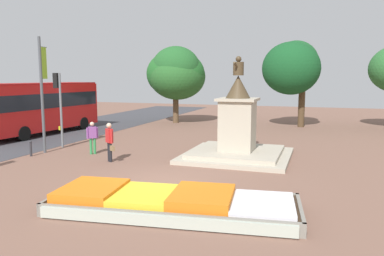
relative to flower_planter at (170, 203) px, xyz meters
name	(u,v)px	position (x,y,z in m)	size (l,w,h in m)	color
ground_plane	(162,184)	(-1.31, 2.47, -0.25)	(76.49, 76.49, 0.00)	brown
flower_planter	(170,203)	(0.00, 0.00, 0.00)	(7.33, 3.37, 0.61)	#38281C
statue_monument	(237,135)	(0.29, 7.75, 0.84)	(4.90, 4.90, 4.75)	#B2A893
traffic_light_mid_block	(59,97)	(-9.37, 7.24, 2.49)	(0.42, 0.31, 4.02)	slate
banner_pole	(42,92)	(-9.16, 5.76, 2.80)	(0.14, 0.61, 5.76)	#4C5156
city_bus	(40,105)	(-13.70, 10.76, 1.70)	(2.97, 9.28, 3.42)	red
pedestrian_with_handbag	(110,140)	(-4.94, 4.99, 0.75)	(0.63, 0.51, 1.77)	black
pedestrian_near_planter	(92,136)	(-6.65, 6.22, 0.67)	(0.45, 0.42, 1.61)	#338C4C
kerb_bollard_north	(31,148)	(-9.20, 4.80, 0.15)	(0.12, 0.12, 0.77)	#2D2D33
park_tree_behind_statue	(176,74)	(-7.31, 19.42, 3.82)	(4.84, 5.03, 6.28)	brown
park_tree_far_right	(293,67)	(1.88, 20.03, 4.33)	(4.28, 4.69, 6.60)	#4C3823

